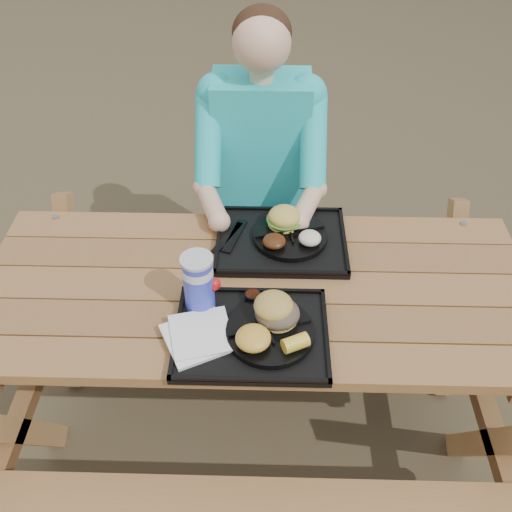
{
  "coord_description": "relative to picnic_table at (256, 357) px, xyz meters",
  "views": [
    {
      "loc": [
        0.03,
        -1.3,
        2.06
      ],
      "look_at": [
        0.0,
        0.0,
        0.88
      ],
      "focal_mm": 40.0,
      "sensor_mm": 36.0,
      "label": 1
    }
  ],
  "objects": [
    {
      "name": "condiment_bbq",
      "position": [
        -0.01,
        -0.08,
        0.41
      ],
      "size": [
        0.05,
        0.05,
        0.03
      ],
      "primitive_type": "cylinder",
      "color": "#320F05",
      "rests_on": "tray_near"
    },
    {
      "name": "plate_near",
      "position": [
        0.05,
        -0.22,
        0.41
      ],
      "size": [
        0.26,
        0.26,
        0.02
      ],
      "primitive_type": "cylinder",
      "color": "black",
      "rests_on": "tray_near"
    },
    {
      "name": "soda_cup",
      "position": [
        -0.17,
        -0.11,
        0.49
      ],
      "size": [
        0.09,
        0.09,
        0.18
      ],
      "primitive_type": "cylinder",
      "color": "#1C29D4",
      "rests_on": "tray_near"
    },
    {
      "name": "diner",
      "position": [
        0.0,
        0.69,
        0.27
      ],
      "size": [
        0.48,
        0.84,
        1.28
      ],
      "primitive_type": null,
      "color": "#198FB3",
      "rests_on": "ground"
    },
    {
      "name": "baked_beans",
      "position": [
        0.06,
        0.16,
        0.43
      ],
      "size": [
        0.08,
        0.08,
        0.04
      ],
      "primitive_type": "ellipsoid",
      "color": "#4B230F",
      "rests_on": "plate_far"
    },
    {
      "name": "ground",
      "position": [
        0.0,
        0.0,
        -0.38
      ],
      "size": [
        60.0,
        60.0,
        0.0
      ],
      "primitive_type": "plane",
      "color": "#999999",
      "rests_on": "ground"
    },
    {
      "name": "condiment_mustard",
      "position": [
        0.05,
        -0.08,
        0.41
      ],
      "size": [
        0.05,
        0.05,
        0.03
      ],
      "primitive_type": "cylinder",
      "color": "#FCAE1C",
      "rests_on": "tray_near"
    },
    {
      "name": "mac_cheese",
      "position": [
        -0.0,
        -0.27,
        0.44
      ],
      "size": [
        0.1,
        0.1,
        0.05
      ],
      "primitive_type": "ellipsoid",
      "color": "gold",
      "rests_on": "plate_near"
    },
    {
      "name": "picnic_table",
      "position": [
        0.0,
        0.0,
        0.0
      ],
      "size": [
        1.8,
        1.49,
        0.75
      ],
      "primitive_type": null,
      "color": "#999999",
      "rests_on": "ground"
    },
    {
      "name": "napkin_stack",
      "position": [
        -0.16,
        -0.24,
        0.41
      ],
      "size": [
        0.24,
        0.24,
        0.02
      ],
      "primitive_type": "cube",
      "rotation": [
        0.0,
        0.0,
        0.47
      ],
      "color": "white",
      "rests_on": "tray_near"
    },
    {
      "name": "corn_cob",
      "position": [
        0.12,
        -0.28,
        0.44
      ],
      "size": [
        0.1,
        0.1,
        0.04
      ],
      "primitive_type": null,
      "rotation": [
        0.0,
        0.0,
        0.45
      ],
      "color": "yellow",
      "rests_on": "plate_near"
    },
    {
      "name": "sandwich",
      "position": [
        0.07,
        -0.18,
        0.48
      ],
      "size": [
        0.12,
        0.12,
        0.13
      ],
      "primitive_type": null,
      "color": "#BC9542",
      "rests_on": "plate_near"
    },
    {
      "name": "tray_near",
      "position": [
        -0.01,
        -0.21,
        0.39
      ],
      "size": [
        0.45,
        0.35,
        0.02
      ],
      "primitive_type": "cube",
      "color": "black",
      "rests_on": "picnic_table"
    },
    {
      "name": "tray_far",
      "position": [
        0.08,
        0.21,
        0.39
      ],
      "size": [
        0.45,
        0.35,
        0.02
      ],
      "primitive_type": "cube",
      "color": "black",
      "rests_on": "picnic_table"
    },
    {
      "name": "plate_far",
      "position": [
        0.11,
        0.22,
        0.41
      ],
      "size": [
        0.26,
        0.26,
        0.02
      ],
      "primitive_type": "cylinder",
      "color": "black",
      "rests_on": "tray_far"
    },
    {
      "name": "potato_salad",
      "position": [
        0.18,
        0.17,
        0.44
      ],
      "size": [
        0.08,
        0.08,
        0.04
      ],
      "primitive_type": "ellipsoid",
      "color": "silver",
      "rests_on": "plate_far"
    },
    {
      "name": "cutlery_far",
      "position": [
        -0.08,
        0.22,
        0.4
      ],
      "size": [
        0.08,
        0.18,
        0.01
      ],
      "primitive_type": "cube",
      "rotation": [
        0.0,
        0.0,
        -0.29
      ],
      "color": "black",
      "rests_on": "tray_far"
    },
    {
      "name": "burger",
      "position": [
        0.09,
        0.27,
        0.47
      ],
      "size": [
        0.12,
        0.12,
        0.1
      ],
      "primitive_type": null,
      "color": "gold",
      "rests_on": "plate_far"
    }
  ]
}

